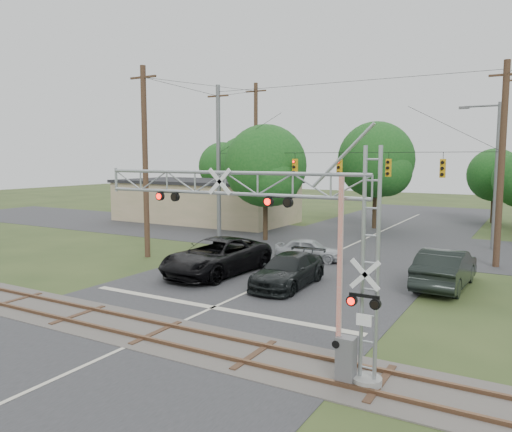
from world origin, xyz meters
The scene contains 14 objects.
ground centered at (0.00, 0.00, 0.00)m, with size 160.00×160.00×0.00m, color #2E3E1D.
road_main centered at (0.00, 10.00, 0.01)m, with size 14.00×90.00×0.02m, color #2C2C2F.
road_cross centered at (0.00, 24.00, 0.01)m, with size 90.00×12.00×0.02m, color #2C2C2F.
railroad_track centered at (0.00, 2.00, 0.03)m, with size 90.00×3.20×0.17m.
crossing_gantry centered at (4.90, 1.64, 4.02)m, with size 9.60×0.83×6.51m.
traffic_signal_span centered at (0.93, 20.00, 5.73)m, with size 19.34×0.36×11.50m.
pickup_black centered at (-3.31, 10.63, 0.96)m, with size 3.18×6.90×1.92m, color black.
car_dark centered at (1.12, 10.25, 0.78)m, with size 2.18×5.35×1.55m, color black.
sedan_silver centered at (-0.46, 16.25, 0.68)m, with size 1.62×4.02×1.37m, color #ABAFB3.
suv_dark centered at (7.73, 13.78, 0.94)m, with size 2.00×5.73×1.89m, color black.
commercial_building centered at (-17.01, 28.69, 2.03)m, with size 17.34×8.93×4.04m.
streetlight centered at (8.62, 25.90, 5.50)m, with size 2.62×0.27×9.84m.
utility_poles centered at (2.81, 22.46, 6.17)m, with size 25.28×26.37×12.59m.
treeline centered at (0.80, 32.57, 5.47)m, with size 49.17×25.33×9.49m.
Camera 1 is at (11.53, -11.00, 6.18)m, focal length 35.00 mm.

